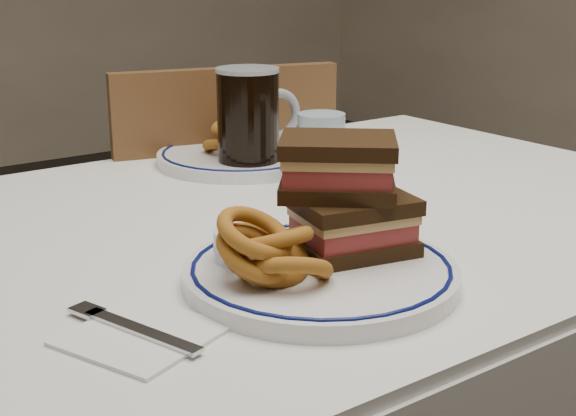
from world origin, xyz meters
TOP-DOWN VIEW (x-y plane):
  - dining_table at (0.00, 0.00)m, footprint 1.27×0.87m
  - chair_far at (0.16, 0.48)m, footprint 0.51×0.51m
  - main_plate at (-0.12, -0.22)m, footprint 0.29×0.29m
  - reuben_sandwich at (-0.07, -0.20)m, footprint 0.16×0.16m
  - onion_rings_main at (-0.18, -0.21)m, footprint 0.13×0.12m
  - ketchup_ramekin at (-0.18, -0.15)m, footprint 0.06×0.06m
  - beer_mug at (0.08, 0.22)m, footprint 0.15×0.10m
  - water_glass at (0.12, 0.08)m, footprint 0.07×0.07m
  - far_plate at (0.10, 0.27)m, footprint 0.28×0.28m
  - onion_rings_far at (0.11, 0.28)m, footprint 0.14×0.14m
  - napkin_fork at (-0.33, -0.22)m, footprint 0.16×0.17m

SIDE VIEW (x-z plane):
  - chair_far at x=0.16m, z-range 0.04..0.94m
  - dining_table at x=0.00m, z-range 0.27..1.02m
  - napkin_fork at x=-0.33m, z-range 0.75..0.76m
  - far_plate at x=0.10m, z-range 0.75..0.77m
  - main_plate at x=-0.12m, z-range 0.75..0.77m
  - ketchup_ramekin at x=-0.18m, z-range 0.77..0.81m
  - onion_rings_far at x=0.11m, z-range 0.76..0.83m
  - onion_rings_main at x=-0.18m, z-range 0.74..0.85m
  - water_glass at x=0.12m, z-range 0.75..0.86m
  - reuben_sandwich at x=-0.07m, z-range 0.77..0.90m
  - beer_mug at x=0.08m, z-range 0.75..0.92m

